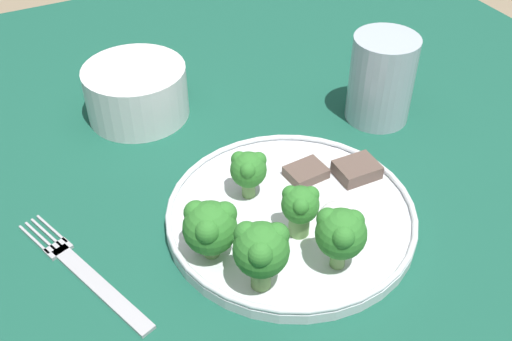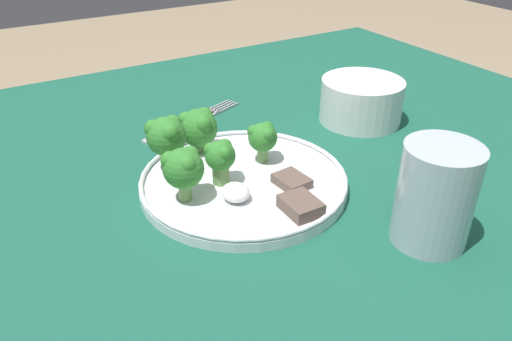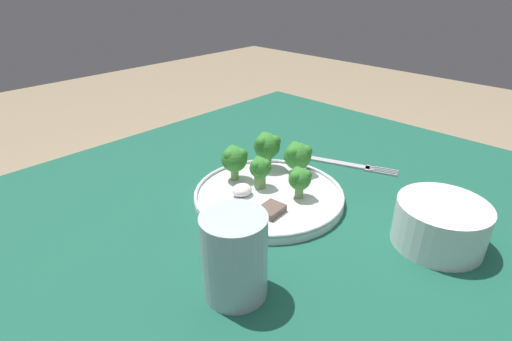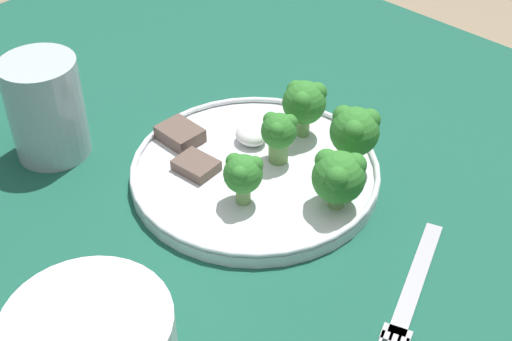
% 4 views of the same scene
% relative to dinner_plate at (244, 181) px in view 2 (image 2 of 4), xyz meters
% --- Properties ---
extents(table, '(1.06, 1.06, 0.70)m').
position_rel_dinner_plate_xyz_m(table, '(0.02, 0.10, -0.10)').
color(table, '#195642').
rests_on(table, ground_plane).
extents(dinner_plate, '(0.25, 0.25, 0.02)m').
position_rel_dinner_plate_xyz_m(dinner_plate, '(0.00, 0.00, 0.00)').
color(dinner_plate, white).
rests_on(dinner_plate, table).
extents(fork, '(0.08, 0.19, 0.00)m').
position_rel_dinner_plate_xyz_m(fork, '(-0.21, 0.03, -0.01)').
color(fork, '#B2B2B7').
rests_on(fork, table).
extents(cream_bowl, '(0.13, 0.13, 0.07)m').
position_rel_dinner_plate_xyz_m(cream_bowl, '(-0.08, 0.25, 0.02)').
color(cream_bowl, white).
rests_on(cream_bowl, table).
extents(drinking_glass, '(0.08, 0.08, 0.11)m').
position_rel_dinner_plate_xyz_m(drinking_glass, '(0.19, 0.12, 0.04)').
color(drinking_glass, '#B2C1CC').
rests_on(drinking_glass, table).
extents(broccoli_floret_near_rim_left, '(0.04, 0.04, 0.06)m').
position_rel_dinner_plate_xyz_m(broccoli_floret_near_rim_left, '(-0.01, -0.03, 0.04)').
color(broccoli_floret_near_rim_left, '#709E56').
rests_on(broccoli_floret_near_rim_left, dinner_plate).
extents(broccoli_floret_center_left, '(0.04, 0.04, 0.05)m').
position_rel_dinner_plate_xyz_m(broccoli_floret_center_left, '(-0.03, 0.04, 0.04)').
color(broccoli_floret_center_left, '#709E56').
rests_on(broccoli_floret_center_left, dinner_plate).
extents(broccoli_floret_back_left, '(0.05, 0.05, 0.07)m').
position_rel_dinner_plate_xyz_m(broccoli_floret_back_left, '(-0.07, -0.07, 0.05)').
color(broccoli_floret_back_left, '#709E56').
rests_on(broccoli_floret_back_left, dinner_plate).
extents(broccoli_floret_front_left, '(0.05, 0.05, 0.06)m').
position_rel_dinner_plate_xyz_m(broccoli_floret_front_left, '(-0.09, -0.01, 0.04)').
color(broccoli_floret_front_left, '#709E56').
rests_on(broccoli_floret_front_left, dinner_plate).
extents(broccoli_floret_center_back, '(0.05, 0.05, 0.06)m').
position_rel_dinner_plate_xyz_m(broccoli_floret_center_back, '(0.00, -0.08, 0.04)').
color(broccoli_floret_center_back, '#709E56').
rests_on(broccoli_floret_center_back, dinner_plate).
extents(meat_slice_front_slice, '(0.05, 0.04, 0.02)m').
position_rel_dinner_plate_xyz_m(meat_slice_front_slice, '(0.09, 0.02, 0.01)').
color(meat_slice_front_slice, brown).
rests_on(meat_slice_front_slice, dinner_plate).
extents(meat_slice_middle_slice, '(0.04, 0.04, 0.01)m').
position_rel_dinner_plate_xyz_m(meat_slice_middle_slice, '(0.04, 0.04, 0.01)').
color(meat_slice_middle_slice, brown).
rests_on(meat_slice_middle_slice, dinner_plate).
extents(sauce_dollop, '(0.04, 0.03, 0.02)m').
position_rel_dinner_plate_xyz_m(sauce_dollop, '(0.03, -0.03, 0.01)').
color(sauce_dollop, white).
rests_on(sauce_dollop, dinner_plate).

